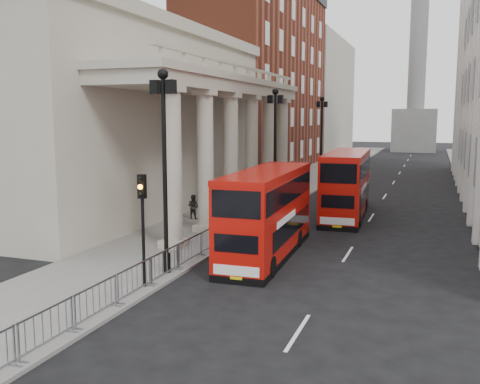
{
  "coord_description": "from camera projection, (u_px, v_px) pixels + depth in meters",
  "views": [
    {
      "loc": [
        9.65,
        -15.27,
        6.54
      ],
      "look_at": [
        0.6,
        9.68,
        2.8
      ],
      "focal_mm": 40.0,
      "sensor_mm": 36.0,
      "label": 1
    }
  ],
  "objects": [
    {
      "name": "ground",
      "position": [
        128.0,
        308.0,
        18.38
      ],
      "size": [
        260.0,
        260.0,
        0.0
      ],
      "primitive_type": "plane",
      "color": "black",
      "rests_on": "ground"
    },
    {
      "name": "sidewalk_west",
      "position": [
        280.0,
        191.0,
        47.31
      ],
      "size": [
        6.0,
        140.0,
        0.12
      ],
      "primitive_type": "cube",
      "color": "slate",
      "rests_on": "ground"
    },
    {
      "name": "kerb",
      "position": [
        313.0,
        192.0,
        46.31
      ],
      "size": [
        0.2,
        140.0,
        0.14
      ],
      "primitive_type": "cube",
      "color": "slate",
      "rests_on": "ground"
    },
    {
      "name": "portico_building",
      "position": [
        133.0,
        124.0,
        37.85
      ],
      "size": [
        9.0,
        28.0,
        12.0
      ],
      "primitive_type": "cube",
      "color": "#A39B88",
      "rests_on": "ground"
    },
    {
      "name": "brick_building",
      "position": [
        262.0,
        80.0,
        65.07
      ],
      "size": [
        9.0,
        32.0,
        22.0
      ],
      "primitive_type": "cube",
      "color": "maroon",
      "rests_on": "ground"
    },
    {
      "name": "west_building_far",
      "position": [
        316.0,
        97.0,
        95.0
      ],
      "size": [
        9.0,
        30.0,
        20.0
      ],
      "primitive_type": "cube",
      "color": "#A39B88",
      "rests_on": "ground"
    },
    {
      "name": "monument_column",
      "position": [
        417.0,
        66.0,
        99.76
      ],
      "size": [
        8.0,
        8.0,
        54.2
      ],
      "color": "#60605E",
      "rests_on": "ground"
    },
    {
      "name": "lamp_post_south",
      "position": [
        164.0,
        157.0,
        21.62
      ],
      "size": [
        1.05,
        0.44,
        8.32
      ],
      "color": "black",
      "rests_on": "sidewalk_west"
    },
    {
      "name": "lamp_post_mid",
      "position": [
        275.0,
        141.0,
        36.52
      ],
      "size": [
        1.05,
        0.44,
        8.32
      ],
      "color": "black",
      "rests_on": "sidewalk_west"
    },
    {
      "name": "lamp_post_north",
      "position": [
        321.0,
        134.0,
        51.41
      ],
      "size": [
        1.05,
        0.44,
        8.32
      ],
      "color": "black",
      "rests_on": "sidewalk_west"
    },
    {
      "name": "traffic_light",
      "position": [
        142.0,
        209.0,
        19.96
      ],
      "size": [
        0.28,
        0.33,
        4.3
      ],
      "color": "black",
      "rests_on": "sidewalk_west"
    },
    {
      "name": "crowd_barriers",
      "position": [
        151.0,
        271.0,
        20.48
      ],
      "size": [
        0.5,
        18.75,
        1.1
      ],
      "color": "gray",
      "rests_on": "sidewalk_west"
    },
    {
      "name": "bus_near",
      "position": [
        267.0,
        211.0,
        25.06
      ],
      "size": [
        2.63,
        9.54,
        4.09
      ],
      "rotation": [
        0.0,
        0.0,
        0.04
      ],
      "color": "#B30F08",
      "rests_on": "ground"
    },
    {
      "name": "bus_far",
      "position": [
        347.0,
        183.0,
        35.04
      ],
      "size": [
        2.92,
        10.02,
        4.28
      ],
      "rotation": [
        0.0,
        0.0,
        0.05
      ],
      "color": "#BB0F08",
      "rests_on": "ground"
    },
    {
      "name": "pedestrian_a",
      "position": [
        228.0,
        205.0,
        33.93
      ],
      "size": [
        0.74,
        0.67,
        1.7
      ],
      "primitive_type": "imported",
      "rotation": [
        0.0,
        0.0,
        0.55
      ],
      "color": "black",
      "rests_on": "sidewalk_west"
    },
    {
      "name": "pedestrian_b",
      "position": [
        193.0,
        207.0,
        33.84
      ],
      "size": [
        0.82,
        0.67,
        1.55
      ],
      "primitive_type": "imported",
      "rotation": [
        0.0,
        0.0,
        3.02
      ],
      "color": "black",
      "rests_on": "sidewalk_west"
    },
    {
      "name": "pedestrian_c",
      "position": [
        240.0,
        203.0,
        35.12
      ],
      "size": [
        0.88,
        0.65,
        1.64
      ],
      "primitive_type": "imported",
      "rotation": [
        0.0,
        0.0,
        6.12
      ],
      "color": "black",
      "rests_on": "sidewalk_west"
    }
  ]
}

